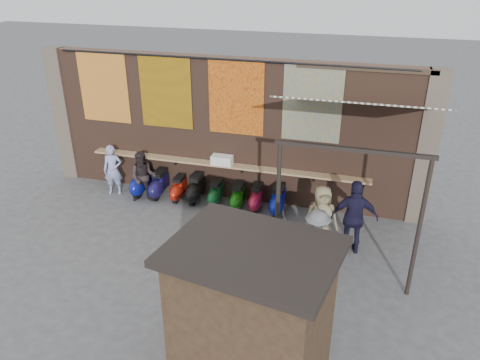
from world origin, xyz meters
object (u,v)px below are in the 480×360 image
at_px(shopper_tan, 321,218).
at_px(market_stall, 252,318).
at_px(scooter_stool_0, 141,182).
at_px(diner_left, 113,170).
at_px(scooter_stool_1, 159,184).
at_px(shopper_grey, 316,242).
at_px(scooter_stool_4, 216,194).
at_px(diner_right, 143,177).
at_px(scooter_stool_5, 238,197).
at_px(shopper_navy, 354,218).
at_px(scooter_stool_3, 196,189).
at_px(shelf_box, 222,160).
at_px(scooter_stool_2, 179,189).
at_px(scooter_stool_7, 278,200).
at_px(scooter_stool_6, 257,198).

xyz_separation_m(shopper_tan, market_stall, (-0.62, -4.11, 0.39)).
distance_m(scooter_stool_0, diner_left, 0.88).
bearing_deg(scooter_stool_1, shopper_grey, -26.20).
bearing_deg(scooter_stool_4, diner_right, -171.00).
xyz_separation_m(scooter_stool_4, scooter_stool_5, (0.65, -0.02, 0.01)).
xyz_separation_m(scooter_stool_1, shopper_navy, (5.55, -1.35, 0.52)).
bearing_deg(diner_right, scooter_stool_3, -1.54).
bearing_deg(shelf_box, shopper_navy, -23.61).
bearing_deg(shopper_tan, scooter_stool_0, 145.97).
distance_m(scooter_stool_4, scooter_stool_5, 0.65).
relative_size(scooter_stool_2, shopper_navy, 0.39).
bearing_deg(scooter_stool_4, market_stall, -65.82).
xyz_separation_m(scooter_stool_2, scooter_stool_7, (2.90, -0.01, 0.05)).
xyz_separation_m(scooter_stool_7, shopper_navy, (2.04, -1.32, 0.53)).
bearing_deg(market_stall, scooter_stool_5, 118.20).
relative_size(scooter_stool_4, market_stall, 0.31).
height_order(scooter_stool_4, diner_right, diner_right).
height_order(scooter_stool_2, scooter_stool_5, scooter_stool_5).
relative_size(scooter_stool_0, scooter_stool_3, 1.03).
relative_size(shelf_box, diner_left, 0.39).
height_order(scooter_stool_4, shopper_tan, shopper_tan).
relative_size(shelf_box, shopper_grey, 0.38).
xyz_separation_m(scooter_stool_2, diner_right, (-0.90, -0.35, 0.41)).
bearing_deg(scooter_stool_7, shelf_box, 169.58).
distance_m(scooter_stool_0, scooter_stool_1, 0.57).
height_order(scooter_stool_3, scooter_stool_5, scooter_stool_3).
bearing_deg(scooter_stool_6, scooter_stool_7, -5.00).
distance_m(shelf_box, diner_right, 2.27).
distance_m(scooter_stool_3, scooter_stool_6, 1.78).
xyz_separation_m(scooter_stool_1, market_stall, (4.19, -5.49, 0.80)).
bearing_deg(shopper_tan, shelf_box, 131.11).
height_order(scooter_stool_2, diner_right, diner_right).
relative_size(shopper_tan, market_stall, 0.68).
height_order(scooter_stool_5, shopper_tan, shopper_tan).
bearing_deg(scooter_stool_5, shelf_box, 148.53).
xyz_separation_m(scooter_stool_5, scooter_stool_6, (0.50, 0.09, -0.01)).
distance_m(scooter_stool_6, shopper_navy, 3.04).
bearing_deg(diner_left, diner_right, -27.91).
bearing_deg(scooter_stool_3, scooter_stool_5, -4.08).
bearing_deg(scooter_stool_0, scooter_stool_4, -1.13).
distance_m(scooter_stool_4, shopper_grey, 3.88).
distance_m(shelf_box, scooter_stool_3, 1.14).
distance_m(scooter_stool_1, scooter_stool_2, 0.61).
distance_m(shelf_box, scooter_stool_0, 2.56).
bearing_deg(shopper_grey, scooter_stool_5, -2.16).
height_order(scooter_stool_1, diner_left, diner_left).
distance_m(scooter_stool_5, market_stall, 5.77).
distance_m(scooter_stool_2, scooter_stool_6, 2.29).
bearing_deg(shopper_navy, scooter_stool_5, -30.61).
height_order(scooter_stool_2, market_stall, market_stall).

